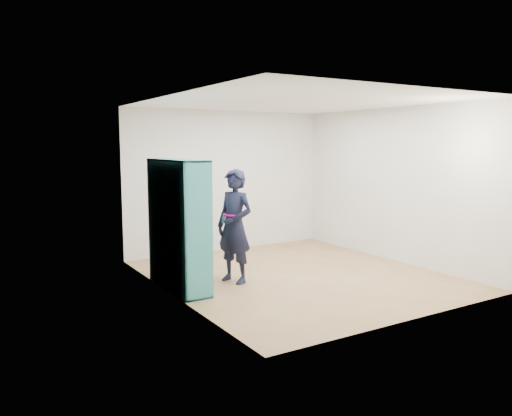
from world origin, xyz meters
TOP-DOWN VIEW (x-y plane):
  - floor at (0.00, 0.00)m, footprint 4.50×4.50m
  - ceiling at (0.00, 0.00)m, footprint 4.50×4.50m
  - wall_left at (-2.00, 0.00)m, footprint 0.02×4.50m
  - wall_right at (2.00, 0.00)m, footprint 0.02×4.50m
  - wall_back at (0.00, 2.25)m, footprint 4.00×0.02m
  - wall_front at (0.00, -2.25)m, footprint 4.00×0.02m
  - bookshelf at (-1.82, 0.30)m, footprint 0.39×1.34m
  - person at (-0.98, 0.19)m, footprint 0.58×0.70m
  - smartphone at (-1.14, 0.21)m, footprint 0.06×0.07m

SIDE VIEW (x-z plane):
  - floor at x=0.00m, z-range 0.00..0.00m
  - person at x=-0.98m, z-range 0.00..1.64m
  - bookshelf at x=-1.82m, z-range -0.02..1.77m
  - smartphone at x=-1.14m, z-range 0.86..0.99m
  - wall_left at x=-2.00m, z-range 0.00..2.60m
  - wall_right at x=2.00m, z-range 0.00..2.60m
  - wall_back at x=0.00m, z-range 0.00..2.60m
  - wall_front at x=0.00m, z-range 0.00..2.60m
  - ceiling at x=0.00m, z-range 2.60..2.60m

